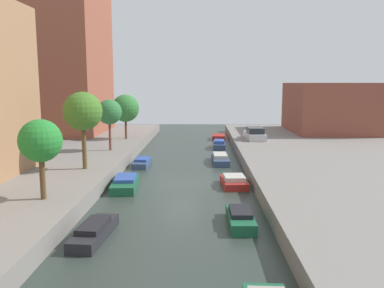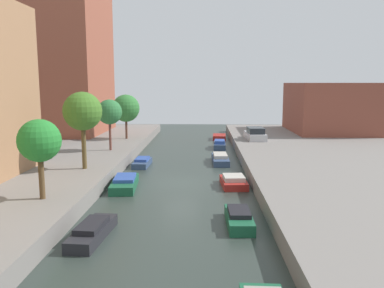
{
  "view_description": "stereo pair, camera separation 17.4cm",
  "coord_description": "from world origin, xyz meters",
  "px_view_note": "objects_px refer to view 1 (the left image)",
  "views": [
    {
      "loc": [
        1.51,
        -28.15,
        7.23
      ],
      "look_at": [
        0.61,
        6.48,
        1.91
      ],
      "focal_mm": 37.27,
      "sensor_mm": 36.0,
      "label": 1
    },
    {
      "loc": [
        1.68,
        -28.15,
        7.23
      ],
      "look_at": [
        0.61,
        6.48,
        1.91
      ],
      "focal_mm": 37.27,
      "sensor_mm": 36.0,
      "label": 2
    }
  ],
  "objects_px": {
    "moored_boat_right_2": "(234,182)",
    "moored_boat_right_5": "(219,137)",
    "street_tree_3": "(109,112)",
    "moored_boat_right_1": "(240,218)",
    "moored_boat_right_4": "(219,145)",
    "parked_car": "(255,134)",
    "street_tree_2": "(83,112)",
    "moored_boat_left_2": "(125,183)",
    "apartment_tower_far": "(61,58)",
    "street_tree_1": "(40,141)",
    "low_block_right": "(330,107)",
    "street_tree_4": "(125,108)",
    "moored_boat_left_1": "(94,231)",
    "moored_boat_left_3": "(142,162)",
    "moored_boat_right_3": "(220,159)"
  },
  "relations": [
    {
      "from": "street_tree_3",
      "to": "parked_car",
      "type": "bearing_deg",
      "value": 27.94
    },
    {
      "from": "street_tree_1",
      "to": "street_tree_3",
      "type": "height_order",
      "value": "street_tree_3"
    },
    {
      "from": "street_tree_4",
      "to": "street_tree_1",
      "type": "bearing_deg",
      "value": -90.0
    },
    {
      "from": "moored_boat_left_2",
      "to": "moored_boat_right_4",
      "type": "height_order",
      "value": "moored_boat_right_4"
    },
    {
      "from": "street_tree_4",
      "to": "moored_boat_right_3",
      "type": "relative_size",
      "value": 1.1
    },
    {
      "from": "moored_boat_right_4",
      "to": "moored_boat_left_2",
      "type": "bearing_deg",
      "value": -112.79
    },
    {
      "from": "moored_boat_right_4",
      "to": "parked_car",
      "type": "bearing_deg",
      "value": 3.66
    },
    {
      "from": "moored_boat_right_5",
      "to": "moored_boat_right_2",
      "type": "bearing_deg",
      "value": -89.68
    },
    {
      "from": "low_block_right",
      "to": "moored_boat_left_3",
      "type": "bearing_deg",
      "value": -141.06
    },
    {
      "from": "street_tree_3",
      "to": "moored_boat_right_1",
      "type": "bearing_deg",
      "value": -57.91
    },
    {
      "from": "moored_boat_left_1",
      "to": "moored_boat_right_4",
      "type": "relative_size",
      "value": 1.14
    },
    {
      "from": "low_block_right",
      "to": "street_tree_2",
      "type": "distance_m",
      "value": 34.34
    },
    {
      "from": "street_tree_3",
      "to": "street_tree_4",
      "type": "bearing_deg",
      "value": 90.0
    },
    {
      "from": "street_tree_2",
      "to": "street_tree_4",
      "type": "xyz_separation_m",
      "value": [
        0.0,
        15.93,
        -0.76
      ]
    },
    {
      "from": "street_tree_4",
      "to": "street_tree_2",
      "type": "bearing_deg",
      "value": -90.0
    },
    {
      "from": "low_block_right",
      "to": "street_tree_4",
      "type": "bearing_deg",
      "value": -163.4
    },
    {
      "from": "street_tree_2",
      "to": "moored_boat_right_5",
      "type": "height_order",
      "value": "street_tree_2"
    },
    {
      "from": "moored_boat_left_2",
      "to": "street_tree_1",
      "type": "bearing_deg",
      "value": -118.28
    },
    {
      "from": "moored_boat_left_3",
      "to": "moored_boat_right_2",
      "type": "relative_size",
      "value": 1.07
    },
    {
      "from": "street_tree_2",
      "to": "moored_boat_left_2",
      "type": "xyz_separation_m",
      "value": [
        3.26,
        -1.66,
        -4.83
      ]
    },
    {
      "from": "low_block_right",
      "to": "street_tree_3",
      "type": "xyz_separation_m",
      "value": [
        -25.09,
        -15.26,
        0.43
      ]
    },
    {
      "from": "apartment_tower_far",
      "to": "street_tree_1",
      "type": "relative_size",
      "value": 4.29
    },
    {
      "from": "apartment_tower_far",
      "to": "low_block_right",
      "type": "bearing_deg",
      "value": 3.24
    },
    {
      "from": "moored_boat_right_3",
      "to": "moored_boat_right_1",
      "type": "bearing_deg",
      "value": -88.83
    },
    {
      "from": "street_tree_3",
      "to": "moored_boat_left_3",
      "type": "bearing_deg",
      "value": -35.0
    },
    {
      "from": "low_block_right",
      "to": "street_tree_4",
      "type": "height_order",
      "value": "low_block_right"
    },
    {
      "from": "low_block_right",
      "to": "moored_boat_right_3",
      "type": "height_order",
      "value": "low_block_right"
    },
    {
      "from": "apartment_tower_far",
      "to": "parked_car",
      "type": "relative_size",
      "value": 4.03
    },
    {
      "from": "moored_boat_right_1",
      "to": "street_tree_2",
      "type": "bearing_deg",
      "value": 140.5
    },
    {
      "from": "apartment_tower_far",
      "to": "street_tree_3",
      "type": "bearing_deg",
      "value": -56.26
    },
    {
      "from": "low_block_right",
      "to": "apartment_tower_far",
      "type": "bearing_deg",
      "value": -176.76
    },
    {
      "from": "moored_boat_left_2",
      "to": "moored_boat_right_1",
      "type": "bearing_deg",
      "value": -43.97
    },
    {
      "from": "street_tree_2",
      "to": "moored_boat_right_4",
      "type": "bearing_deg",
      "value": 56.02
    },
    {
      "from": "street_tree_3",
      "to": "moored_boat_right_5",
      "type": "relative_size",
      "value": 1.52
    },
    {
      "from": "moored_boat_right_2",
      "to": "moored_boat_right_5",
      "type": "relative_size",
      "value": 1.05
    },
    {
      "from": "street_tree_1",
      "to": "street_tree_3",
      "type": "relative_size",
      "value": 0.92
    },
    {
      "from": "moored_boat_right_4",
      "to": "apartment_tower_far",
      "type": "bearing_deg",
      "value": 163.05
    },
    {
      "from": "moored_boat_left_1",
      "to": "moored_boat_left_3",
      "type": "relative_size",
      "value": 1.18
    },
    {
      "from": "moored_boat_right_1",
      "to": "moored_boat_left_3",
      "type": "bearing_deg",
      "value": 116.5
    },
    {
      "from": "moored_boat_right_1",
      "to": "moored_boat_right_3",
      "type": "xyz_separation_m",
      "value": [
        -0.33,
        16.15,
        0.0
      ]
    },
    {
      "from": "parked_car",
      "to": "moored_boat_right_2",
      "type": "relative_size",
      "value": 1.42
    },
    {
      "from": "street_tree_2",
      "to": "moored_boat_left_2",
      "type": "relative_size",
      "value": 1.27
    },
    {
      "from": "apartment_tower_far",
      "to": "low_block_right",
      "type": "distance_m",
      "value": 34.62
    },
    {
      "from": "moored_boat_left_2",
      "to": "street_tree_2",
      "type": "bearing_deg",
      "value": 153.03
    },
    {
      "from": "street_tree_4",
      "to": "moored_boat_right_2",
      "type": "bearing_deg",
      "value": -57.24
    },
    {
      "from": "moored_boat_right_4",
      "to": "street_tree_4",
      "type": "bearing_deg",
      "value": 178.05
    },
    {
      "from": "apartment_tower_far",
      "to": "moored_boat_left_2",
      "type": "xyz_separation_m",
      "value": [
        12.17,
        -23.15,
        -9.98
      ]
    },
    {
      "from": "low_block_right",
      "to": "moored_boat_right_4",
      "type": "bearing_deg",
      "value": -151.76
    },
    {
      "from": "moored_boat_left_2",
      "to": "moored_boat_right_5",
      "type": "bearing_deg",
      "value": 72.88
    },
    {
      "from": "moored_boat_right_2",
      "to": "street_tree_1",
      "type": "bearing_deg",
      "value": -148.12
    }
  ]
}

